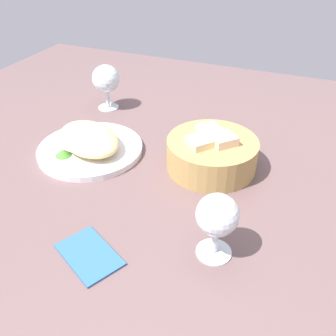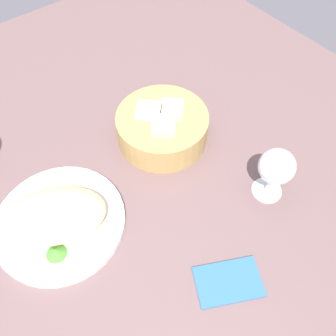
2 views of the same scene
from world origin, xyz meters
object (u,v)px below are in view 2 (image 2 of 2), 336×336
Objects in this scene: bread_basket at (162,127)px; wine_glass_near at (276,168)px; plate at (60,222)px; folded_napkin at (229,281)px.

wine_glass_near is at bearing -71.68° from bread_basket.
bread_basket is at bearing 9.61° from plate.
plate is at bearing 151.94° from wine_glass_near.
wine_glass_near is at bearing -28.06° from plate.
bread_basket is (27.41, 4.64, 2.93)cm from plate.
wine_glass_near is (35.16, -18.74, 6.97)cm from plate.
wine_glass_near is at bearing -128.35° from folded_napkin.
bread_basket is 1.74× the size of folded_napkin.
wine_glass_near is 1.05× the size of folded_napkin.
bread_basket is at bearing 108.32° from wine_glass_near.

